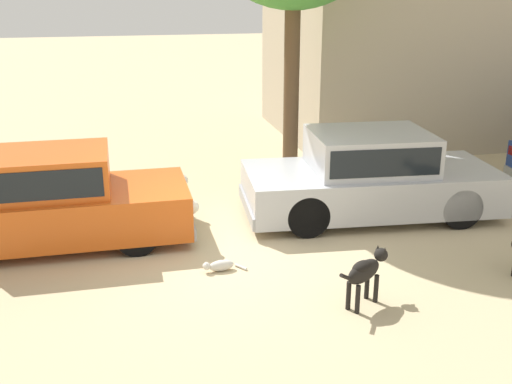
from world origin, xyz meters
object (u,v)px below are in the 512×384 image
stray_cat (220,266)px  stray_dog_spotted (365,271)px  parked_sedan_nearest (48,199)px  parked_sedan_second (370,175)px

stray_cat → stray_dog_spotted: bearing=134.0°
parked_sedan_nearest → stray_cat: (2.35, -1.56, -0.63)m
stray_dog_spotted → stray_cat: size_ratio=1.38×
parked_sedan_second → stray_dog_spotted: parked_sedan_second is taller
parked_sedan_second → parked_sedan_nearest: bearing=-174.7°
parked_sedan_nearest → stray_dog_spotted: parked_sedan_nearest is taller
stray_cat → parked_sedan_nearest: bearing=-39.7°
parked_sedan_nearest → parked_sedan_second: 5.23m
parked_sedan_nearest → stray_cat: parked_sedan_nearest is taller
parked_sedan_nearest → stray_dog_spotted: size_ratio=5.00×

